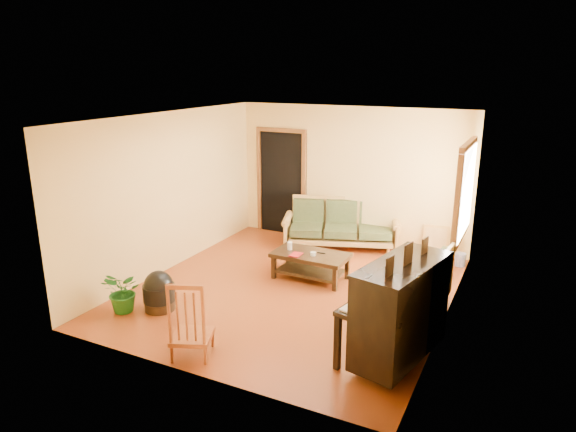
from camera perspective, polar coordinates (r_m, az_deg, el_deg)
The scene contains 16 objects.
floor at distance 7.92m, azimuth 0.50°, elevation -8.19°, with size 5.00×5.00×0.00m, color #66260D.
doorway at distance 10.32m, azimuth -0.74°, elevation 3.64°, with size 1.08×0.16×2.05m, color black.
window at distance 8.05m, azimuth 19.07°, elevation 2.60°, with size 0.12×1.36×1.46m, color white.
sofa at distance 9.63m, azimuth 5.90°, elevation -0.91°, with size 2.10×0.88×0.90m, color #A2783B.
coffee_table at distance 8.24m, azimuth 2.52°, elevation -5.56°, with size 1.19×0.65×0.43m, color black.
armchair at distance 7.40m, azimuth 14.12°, elevation -6.55°, with size 0.89×0.94×0.94m, color #A2783B.
piano at distance 6.02m, azimuth 12.38°, elevation -10.47°, with size 0.81×1.37×1.21m, color black.
footstool at distance 7.45m, azimuth -14.12°, elevation -8.55°, with size 0.44×0.44×0.42m, color black.
red_chair at distance 6.16m, azimuth -10.72°, elevation -10.99°, with size 0.45×0.50×0.97m, color brown.
leaning_frame at distance 9.51m, azimuth 16.10°, elevation -2.66°, with size 0.45×0.10×0.60m, color #B5873C.
ceramic_crock at distance 9.26m, azimuth 18.60°, elevation -4.62°, with size 0.18×0.18×0.23m, color #324598.
potted_plant at distance 7.47m, azimuth -17.77°, elevation -8.02°, with size 0.54×0.47×0.60m, color #185619.
book at distance 8.09m, azimuth 0.34°, elevation -4.25°, with size 0.17×0.23×0.02m, color maroon.
candle at distance 8.29m, azimuth 0.20°, elevation -3.34°, with size 0.08×0.08×0.13m, color white.
glass_jar at distance 8.06m, azimuth 2.80°, elevation -4.23°, with size 0.08×0.08×0.06m, color white.
remote at distance 8.17m, azimuth 3.72°, elevation -4.11°, with size 0.13×0.04×0.01m, color black.
Camera 1 is at (3.13, -6.49, 3.27)m, focal length 32.00 mm.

